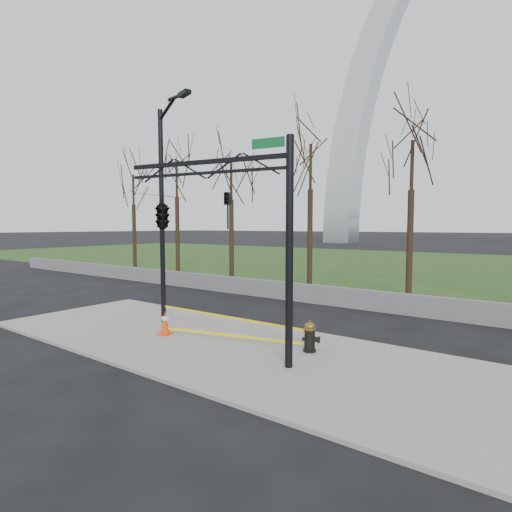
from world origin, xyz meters
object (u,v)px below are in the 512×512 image
Objects in this scene: traffic_cone at (165,323)px; fire_hydrant at (310,337)px; street_light at (164,200)px; traffic_signal_mast at (184,212)px.

fire_hydrant is at bearing 14.25° from traffic_cone.
fire_hydrant is 4.98m from traffic_cone.
street_light is at bearing 170.39° from fire_hydrant.
traffic_signal_mast is (3.03, -1.92, -0.55)m from street_light.
traffic_signal_mast is at bearing -156.65° from fire_hydrant.
fire_hydrant is at bearing 23.47° from traffic_signal_mast.
street_light reaches higher than fire_hydrant.
traffic_signal_mast is (-3.02, -2.04, 3.63)m from fire_hydrant.
fire_hydrant is at bearing 18.88° from street_light.
traffic_signal_mast reaches higher than traffic_cone.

